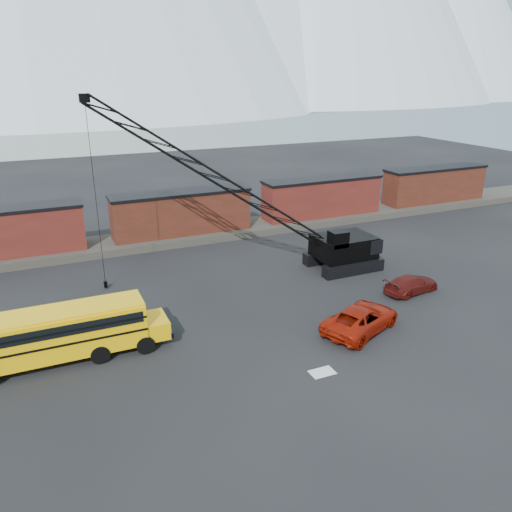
# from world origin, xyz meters

# --- Properties ---
(ground) EXTENTS (160.00, 160.00, 0.00)m
(ground) POSITION_xyz_m (0.00, 0.00, 0.00)
(ground) COLOR black
(ground) RESTS_ON ground
(gravel_berm) EXTENTS (120.00, 5.00, 0.70)m
(gravel_berm) POSITION_xyz_m (0.00, 22.00, 0.35)
(gravel_berm) COLOR #4A453D
(gravel_berm) RESTS_ON ground
(boxcar_west_near) EXTENTS (13.70, 3.10, 4.17)m
(boxcar_west_near) POSITION_xyz_m (-16.00, 22.00, 2.76)
(boxcar_west_near) COLOR #4D1716
(boxcar_west_near) RESTS_ON gravel_berm
(boxcar_mid) EXTENTS (13.70, 3.10, 4.17)m
(boxcar_mid) POSITION_xyz_m (0.00, 22.00, 2.76)
(boxcar_mid) COLOR #532017
(boxcar_mid) RESTS_ON gravel_berm
(boxcar_east_near) EXTENTS (13.70, 3.10, 4.17)m
(boxcar_east_near) POSITION_xyz_m (16.00, 22.00, 2.76)
(boxcar_east_near) COLOR #4D1716
(boxcar_east_near) RESTS_ON gravel_berm
(boxcar_east_far) EXTENTS (13.70, 3.10, 4.17)m
(boxcar_east_far) POSITION_xyz_m (32.00, 22.00, 2.76)
(boxcar_east_far) COLOR #532017
(boxcar_east_far) RESTS_ON gravel_berm
(snow_patch) EXTENTS (1.40, 0.90, 0.02)m
(snow_patch) POSITION_xyz_m (0.50, -4.00, 0.01)
(snow_patch) COLOR silver
(snow_patch) RESTS_ON ground
(school_bus) EXTENTS (11.65, 2.65, 3.19)m
(school_bus) POSITION_xyz_m (-12.49, 3.19, 1.79)
(school_bus) COLOR #EEAE05
(school_bus) RESTS_ON ground
(red_pickup) EXTENTS (6.68, 4.97, 1.69)m
(red_pickup) POSITION_xyz_m (5.27, -0.83, 0.84)
(red_pickup) COLOR #931607
(red_pickup) RESTS_ON ground
(maroon_suv) EXTENTS (4.88, 2.57, 1.35)m
(maroon_suv) POSITION_xyz_m (12.25, 2.56, 0.67)
(maroon_suv) COLOR #4C110D
(maroon_suv) RESTS_ON ground
(crawler_crane) EXTENTS (22.47, 6.22, 14.58)m
(crawler_crane) POSITION_xyz_m (0.20, 10.95, 8.02)
(crawler_crane) COLOR black
(crawler_crane) RESTS_ON ground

